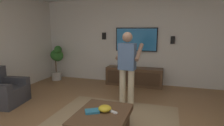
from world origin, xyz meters
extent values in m
cube|color=silver|center=(3.05, 0.00, 1.33)|extent=(0.10, 6.63, 2.65)
cube|color=#38383D|center=(0.37, 2.66, 0.20)|extent=(0.91, 0.91, 0.40)
cube|color=#38383D|center=(0.69, 2.71, 0.28)|extent=(0.27, 0.81, 0.56)
cube|color=#513823|center=(-0.20, 0.07, 0.35)|extent=(1.00, 0.80, 0.10)
cylinder|color=#513823|center=(0.22, -0.25, 0.15)|extent=(0.07, 0.07, 0.30)
cylinder|color=#513823|center=(0.22, 0.39, 0.15)|extent=(0.07, 0.07, 0.30)
cube|color=#513823|center=(2.72, 0.12, 0.28)|extent=(0.44, 1.70, 0.55)
cube|color=#412C1C|center=(2.50, 0.12, 0.28)|extent=(0.01, 1.56, 0.39)
cube|color=black|center=(2.96, 0.12, 1.39)|extent=(0.05, 1.29, 0.72)
cube|color=#2A79BD|center=(2.94, 0.12, 1.39)|extent=(0.01, 1.23, 0.66)
cylinder|color=#C6B793|center=(1.16, -0.11, 0.41)|extent=(0.14, 0.14, 0.82)
cylinder|color=#C6B793|center=(1.18, 0.09, 0.41)|extent=(0.14, 0.14, 0.82)
cube|color=slate|center=(1.17, -0.01, 1.11)|extent=(0.25, 0.38, 0.58)
sphere|color=#997056|center=(1.17, -0.01, 1.53)|extent=(0.22, 0.22, 0.22)
cylinder|color=#997056|center=(1.33, -0.25, 1.20)|extent=(0.48, 0.13, 0.37)
cylinder|color=#997056|center=(1.37, 0.19, 1.20)|extent=(0.48, 0.13, 0.37)
cube|color=white|center=(1.55, -0.04, 1.10)|extent=(0.04, 0.05, 0.16)
cylinder|color=#B7B2A8|center=(2.55, 2.76, 0.14)|extent=(0.32, 0.32, 0.27)
cylinder|color=brown|center=(2.55, 2.76, 0.49)|extent=(0.04, 0.04, 0.44)
sphere|color=#2D6B28|center=(2.62, 2.77, 0.85)|extent=(0.39, 0.39, 0.39)
sphere|color=#2D6B28|center=(2.63, 2.78, 0.84)|extent=(0.27, 0.27, 0.27)
sphere|color=#2D6B28|center=(2.64, 2.74, 0.82)|extent=(0.39, 0.39, 0.39)
sphere|color=#2D6B28|center=(2.53, 2.64, 1.05)|extent=(0.25, 0.25, 0.25)
ellipsoid|color=gold|center=(-0.13, 0.05, 0.45)|extent=(0.21, 0.21, 0.09)
cube|color=white|center=(-0.14, -0.10, 0.41)|extent=(0.11, 0.15, 0.02)
cube|color=teal|center=(-0.23, 0.22, 0.42)|extent=(0.25, 0.27, 0.04)
sphere|color=orange|center=(2.70, 0.38, 0.66)|extent=(0.22, 0.22, 0.22)
cube|color=black|center=(2.97, -0.95, 1.39)|extent=(0.06, 0.12, 0.22)
cube|color=black|center=(2.97, 1.18, 1.49)|extent=(0.06, 0.12, 0.22)
camera|label=1|loc=(-2.75, -0.90, 1.68)|focal=29.78mm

